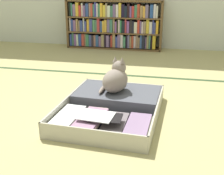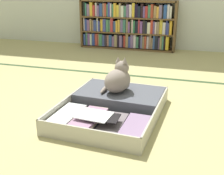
% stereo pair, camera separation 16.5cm
% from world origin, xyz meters
% --- Properties ---
extents(ground_plane, '(10.00, 10.00, 0.00)m').
position_xyz_m(ground_plane, '(0.00, 0.00, 0.00)').
color(ground_plane, tan).
extents(tatami_border, '(4.80, 0.05, 0.00)m').
position_xyz_m(tatami_border, '(0.00, 0.97, 0.00)').
color(tatami_border, '#314B2A').
rests_on(tatami_border, ground_plane).
extents(bookshelf, '(1.41, 0.24, 0.70)m').
position_xyz_m(bookshelf, '(-0.29, 2.26, 0.34)').
color(bookshelf, brown).
rests_on(bookshelf, ground_plane).
extents(open_suitcase, '(0.75, 0.95, 0.12)m').
position_xyz_m(open_suitcase, '(0.14, 0.04, 0.05)').
color(open_suitcase, beige).
rests_on(open_suitcase, ground_plane).
extents(black_cat, '(0.25, 0.30, 0.28)m').
position_xyz_m(black_cat, '(0.15, 0.19, 0.22)').
color(black_cat, gray).
rests_on(black_cat, open_suitcase).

